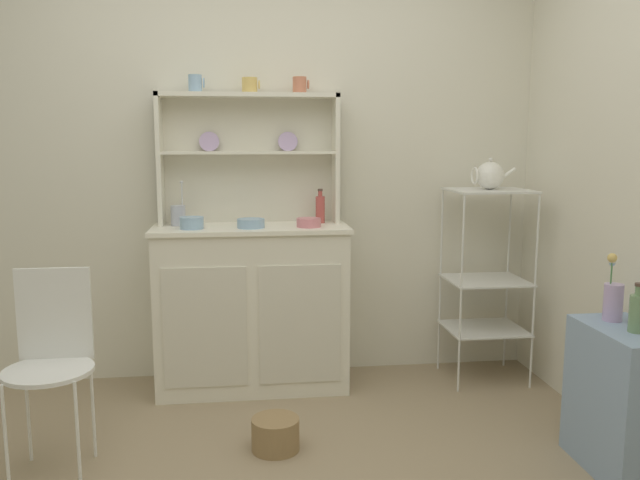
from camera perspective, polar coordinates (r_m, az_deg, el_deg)
name	(u,v)px	position (r m, az deg, el deg)	size (l,w,h in m)	color
wall_back	(261,163)	(3.75, -5.28, 6.86)	(3.84, 0.05, 2.50)	silver
hutch_cabinet	(252,305)	(3.61, -6.05, -5.79)	(1.06, 0.45, 0.91)	silver
hutch_shelf_unit	(249,148)	(3.66, -6.32, 8.08)	(0.99, 0.18, 0.72)	silver
bakers_rack	(486,265)	(3.79, 14.54, -2.15)	(0.44, 0.38, 1.10)	silver
side_shelf_blue	(623,400)	(3.02, 25.28, -12.74)	(0.28, 0.48, 0.62)	#849EBC
wire_chair	(51,350)	(2.92, -22.73, -9.02)	(0.36, 0.36, 0.85)	white
floor_basket	(275,434)	(3.02, -3.97, -16.79)	(0.22, 0.22, 0.15)	#93754C
cup_sky_0	(196,84)	(3.63, -10.98, 13.46)	(0.09, 0.07, 0.09)	#8EB2D1
cup_gold_1	(250,85)	(3.63, -6.23, 13.49)	(0.10, 0.08, 0.08)	#DBB760
cup_terracotta_2	(300,85)	(3.64, -1.79, 13.56)	(0.09, 0.08, 0.09)	#C67556
bowl_mixing_large	(192,223)	(3.45, -11.31, 1.50)	(0.12, 0.12, 0.06)	#8EB2D1
bowl_floral_medium	(251,223)	(3.45, -6.15, 1.48)	(0.15, 0.15, 0.05)	#8EB2D1
bowl_cream_small	(309,223)	(3.47, -1.01, 1.56)	(0.13, 0.13, 0.05)	#D17A84
jam_bottle	(320,209)	(3.63, 0.02, 2.80)	(0.05, 0.05, 0.19)	#B74C47
utensil_jar	(178,215)	(3.61, -12.45, 2.20)	(0.08, 0.08, 0.24)	#B2B7C6
porcelain_teapot	(490,175)	(3.73, 14.82, 5.55)	(0.25, 0.16, 0.18)	white
flower_vase	(613,298)	(3.00, 24.54, -4.71)	(0.08, 0.08, 0.29)	#B79ECC
oil_bottle	(637,312)	(2.87, 26.31, -5.75)	(0.06, 0.06, 0.20)	#6B8C60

